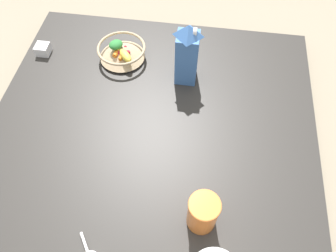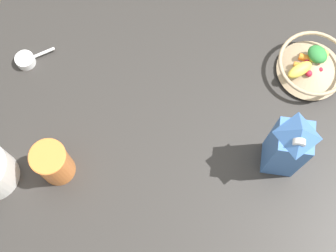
{
  "view_description": "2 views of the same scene",
  "coord_description": "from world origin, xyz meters",
  "px_view_note": "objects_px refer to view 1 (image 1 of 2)",
  "views": [
    {
      "loc": [
        -0.58,
        -0.14,
        0.97
      ],
      "look_at": [
        -0.03,
        -0.06,
        0.14
      ],
      "focal_mm": 35.0,
      "sensor_mm": 36.0,
      "label": 1
    },
    {
      "loc": [
        0.03,
        -0.42,
        1.18
      ],
      "look_at": [
        -0.03,
        -0.07,
        0.15
      ],
      "focal_mm": 50.0,
      "sensor_mm": 36.0,
      "label": 2
    }
  ],
  "objects_px": {
    "fruit_bowl": "(122,51)",
    "milk_carton": "(187,54)",
    "drinking_cup": "(203,213)",
    "spice_jar": "(43,50)"
  },
  "relations": [
    {
      "from": "fruit_bowl",
      "to": "milk_carton",
      "type": "xyz_separation_m",
      "value": [
        -0.07,
        -0.26,
        0.09
      ]
    },
    {
      "from": "fruit_bowl",
      "to": "drinking_cup",
      "type": "relative_size",
      "value": 1.44
    },
    {
      "from": "fruit_bowl",
      "to": "milk_carton",
      "type": "distance_m",
      "value": 0.28
    },
    {
      "from": "milk_carton",
      "to": "drinking_cup",
      "type": "bearing_deg",
      "value": -168.87
    },
    {
      "from": "drinking_cup",
      "to": "spice_jar",
      "type": "relative_size",
      "value": 2.5
    },
    {
      "from": "fruit_bowl",
      "to": "spice_jar",
      "type": "xyz_separation_m",
      "value": [
        -0.02,
        0.31,
        -0.02
      ]
    },
    {
      "from": "fruit_bowl",
      "to": "spice_jar",
      "type": "distance_m",
      "value": 0.31
    },
    {
      "from": "milk_carton",
      "to": "spice_jar",
      "type": "xyz_separation_m",
      "value": [
        0.05,
        0.57,
        -0.1
      ]
    },
    {
      "from": "fruit_bowl",
      "to": "drinking_cup",
      "type": "xyz_separation_m",
      "value": [
        -0.6,
        -0.36,
        0.03
      ]
    },
    {
      "from": "milk_carton",
      "to": "drinking_cup",
      "type": "relative_size",
      "value": 1.89
    }
  ]
}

